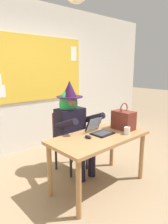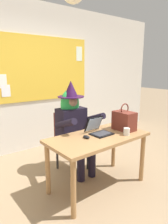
{
  "view_description": "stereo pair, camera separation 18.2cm",
  "coord_description": "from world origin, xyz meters",
  "px_view_note": "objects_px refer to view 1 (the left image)",
  "views": [
    {
      "loc": [
        -1.74,
        -1.61,
        1.58
      ],
      "look_at": [
        0.06,
        0.43,
        0.98
      ],
      "focal_mm": 32.58,
      "sensor_mm": 36.0,
      "label": 1
    },
    {
      "loc": [
        -1.6,
        -1.72,
        1.58
      ],
      "look_at": [
        0.06,
        0.43,
        0.98
      ],
      "focal_mm": 32.58,
      "sensor_mm": 36.0,
      "label": 2
    }
  ],
  "objects_px": {
    "person_costumed": "(73,122)",
    "computer_mouse": "(88,137)",
    "chair_at_desk": "(68,137)",
    "laptop": "(99,130)",
    "desk_main": "(99,143)",
    "coffee_mug": "(127,131)",
    "handbag": "(124,120)"
  },
  "relations": [
    {
      "from": "chair_at_desk",
      "to": "person_costumed",
      "type": "bearing_deg",
      "value": -1.84
    },
    {
      "from": "chair_at_desk",
      "to": "computer_mouse",
      "type": "height_order",
      "value": "chair_at_desk"
    },
    {
      "from": "chair_at_desk",
      "to": "coffee_mug",
      "type": "relative_size",
      "value": 9.55
    },
    {
      "from": "coffee_mug",
      "to": "laptop",
      "type": "bearing_deg",
      "value": 130.97
    },
    {
      "from": "chair_at_desk",
      "to": "person_costumed",
      "type": "relative_size",
      "value": 0.65
    },
    {
      "from": "desk_main",
      "to": "handbag",
      "type": "xyz_separation_m",
      "value": [
        0.46,
        -0.02,
        0.23
      ]
    },
    {
      "from": "person_costumed",
      "to": "computer_mouse",
      "type": "distance_m",
      "value": 0.58
    },
    {
      "from": "chair_at_desk",
      "to": "handbag",
      "type": "distance_m",
      "value": 0.91
    },
    {
      "from": "computer_mouse",
      "to": "desk_main",
      "type": "bearing_deg",
      "value": -10.79
    },
    {
      "from": "desk_main",
      "to": "chair_at_desk",
      "type": "distance_m",
      "value": 0.7
    },
    {
      "from": "desk_main",
      "to": "laptop",
      "type": "xyz_separation_m",
      "value": [
        0.07,
        0.08,
        0.15
      ]
    },
    {
      "from": "person_costumed",
      "to": "computer_mouse",
      "type": "xyz_separation_m",
      "value": [
        -0.19,
        -0.54,
        -0.05
      ]
    },
    {
      "from": "chair_at_desk",
      "to": "laptop",
      "type": "bearing_deg",
      "value": 1.17
    },
    {
      "from": "chair_at_desk",
      "to": "computer_mouse",
      "type": "xyz_separation_m",
      "value": [
        -0.18,
        -0.67,
        0.22
      ]
    },
    {
      "from": "computer_mouse",
      "to": "handbag",
      "type": "height_order",
      "value": "handbag"
    },
    {
      "from": "desk_main",
      "to": "laptop",
      "type": "distance_m",
      "value": 0.18
    },
    {
      "from": "chair_at_desk",
      "to": "laptop",
      "type": "relative_size",
      "value": 2.83
    },
    {
      "from": "desk_main",
      "to": "computer_mouse",
      "type": "height_order",
      "value": "computer_mouse"
    },
    {
      "from": "handbag",
      "to": "coffee_mug",
      "type": "bearing_deg",
      "value": -129.99
    },
    {
      "from": "desk_main",
      "to": "computer_mouse",
      "type": "distance_m",
      "value": 0.21
    },
    {
      "from": "laptop",
      "to": "computer_mouse",
      "type": "xyz_separation_m",
      "value": [
        -0.25,
        -0.05,
        -0.03
      ]
    },
    {
      "from": "chair_at_desk",
      "to": "coffee_mug",
      "type": "xyz_separation_m",
      "value": [
        0.31,
        -0.89,
        0.26
      ]
    },
    {
      "from": "desk_main",
      "to": "chair_at_desk",
      "type": "relative_size",
      "value": 1.45
    },
    {
      "from": "desk_main",
      "to": "coffee_mug",
      "type": "distance_m",
      "value": 0.4
    },
    {
      "from": "laptop",
      "to": "handbag",
      "type": "bearing_deg",
      "value": -16.69
    },
    {
      "from": "computer_mouse",
      "to": "coffee_mug",
      "type": "height_order",
      "value": "coffee_mug"
    },
    {
      "from": "handbag",
      "to": "laptop",
      "type": "bearing_deg",
      "value": 165.57
    },
    {
      "from": "person_costumed",
      "to": "coffee_mug",
      "type": "bearing_deg",
      "value": 21.44
    },
    {
      "from": "desk_main",
      "to": "handbag",
      "type": "height_order",
      "value": "handbag"
    },
    {
      "from": "chair_at_desk",
      "to": "computer_mouse",
      "type": "relative_size",
      "value": 8.73
    },
    {
      "from": "person_costumed",
      "to": "laptop",
      "type": "height_order",
      "value": "person_costumed"
    },
    {
      "from": "chair_at_desk",
      "to": "computer_mouse",
      "type": "bearing_deg",
      "value": -20.12
    }
  ]
}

